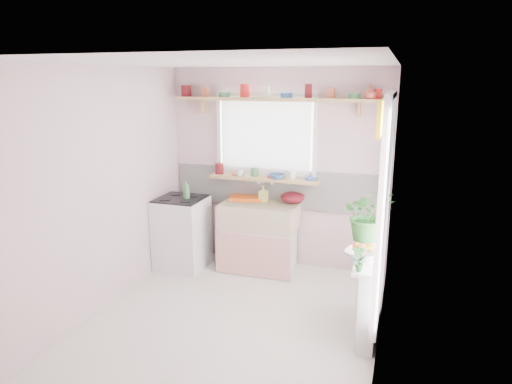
% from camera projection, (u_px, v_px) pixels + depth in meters
% --- Properties ---
extents(room, '(3.20, 3.20, 3.20)m').
position_uv_depth(room, '(319.00, 174.00, 4.86)').
color(room, silver).
rests_on(room, ground).
extents(sink_unit, '(0.95, 0.65, 1.11)m').
position_uv_depth(sink_unit, '(259.00, 236.00, 5.73)').
color(sink_unit, white).
rests_on(sink_unit, ground).
extents(cooker, '(0.58, 0.58, 0.93)m').
position_uv_depth(cooker, '(182.00, 233.00, 5.79)').
color(cooker, white).
rests_on(cooker, ground).
extents(radiator_ledge, '(0.22, 0.95, 0.78)m').
position_uv_depth(radiator_ledge, '(370.00, 293.00, 4.29)').
color(radiator_ledge, white).
rests_on(radiator_ledge, ground).
extents(windowsill, '(1.40, 0.22, 0.04)m').
position_uv_depth(windowsill, '(264.00, 178.00, 5.73)').
color(windowsill, tan).
rests_on(windowsill, room).
extents(pine_shelf, '(2.52, 0.24, 0.04)m').
position_uv_depth(pine_shelf, '(276.00, 99.00, 5.44)').
color(pine_shelf, tan).
rests_on(pine_shelf, room).
extents(shelf_crockery, '(2.47, 0.11, 0.12)m').
position_uv_depth(shelf_crockery, '(274.00, 93.00, 5.43)').
color(shelf_crockery, '#590F14').
rests_on(shelf_crockery, pine_shelf).
extents(sill_crockery, '(1.35, 0.11, 0.12)m').
position_uv_depth(sill_crockery, '(260.00, 172.00, 5.73)').
color(sill_crockery, '#590F14').
rests_on(sill_crockery, windowsill).
extents(dish_tray, '(0.50, 0.41, 0.04)m').
position_uv_depth(dish_tray, '(248.00, 197.00, 5.88)').
color(dish_tray, orange).
rests_on(dish_tray, sink_unit).
extents(colander, '(0.37, 0.37, 0.14)m').
position_uv_depth(colander, '(293.00, 197.00, 5.69)').
color(colander, maroon).
rests_on(colander, sink_unit).
extents(jade_plant, '(0.57, 0.53, 0.53)m').
position_uv_depth(jade_plant, '(368.00, 215.00, 4.53)').
color(jade_plant, '#2E692A').
rests_on(jade_plant, radiator_ledge).
extents(fruit_bowl, '(0.36, 0.36, 0.07)m').
position_uv_depth(fruit_bowl, '(362.00, 254.00, 4.14)').
color(fruit_bowl, silver).
rests_on(fruit_bowl, radiator_ledge).
extents(herb_pot, '(0.14, 0.12, 0.23)m').
position_uv_depth(herb_pot, '(359.00, 258.00, 3.83)').
color(herb_pot, '#276129').
rests_on(herb_pot, radiator_ledge).
extents(soap_bottle_sink, '(0.11, 0.11, 0.21)m').
position_uv_depth(soap_bottle_sink, '(263.00, 194.00, 5.73)').
color(soap_bottle_sink, '#BFCF5C').
rests_on(soap_bottle_sink, sink_unit).
extents(sill_cup, '(0.11, 0.11, 0.08)m').
position_uv_depth(sill_cup, '(240.00, 173.00, 5.75)').
color(sill_cup, silver).
rests_on(sill_cup, windowsill).
extents(sill_bowl, '(0.25, 0.25, 0.06)m').
position_uv_depth(sill_bowl, '(277.00, 176.00, 5.61)').
color(sill_bowl, '#305C9C').
rests_on(sill_bowl, windowsill).
extents(shelf_vase, '(0.19, 0.19, 0.15)m').
position_uv_depth(shelf_vase, '(371.00, 92.00, 5.03)').
color(shelf_vase, '#A84233').
rests_on(shelf_vase, pine_shelf).
extents(cooker_bottle, '(0.11, 0.11, 0.23)m').
position_uv_depth(cooker_bottle, '(186.00, 189.00, 5.63)').
color(cooker_bottle, '#438650').
rests_on(cooker_bottle, cooker).
extents(fruit, '(0.20, 0.14, 0.10)m').
position_uv_depth(fruit, '(363.00, 248.00, 4.13)').
color(fruit, '#FD6015').
rests_on(fruit, fruit_bowl).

